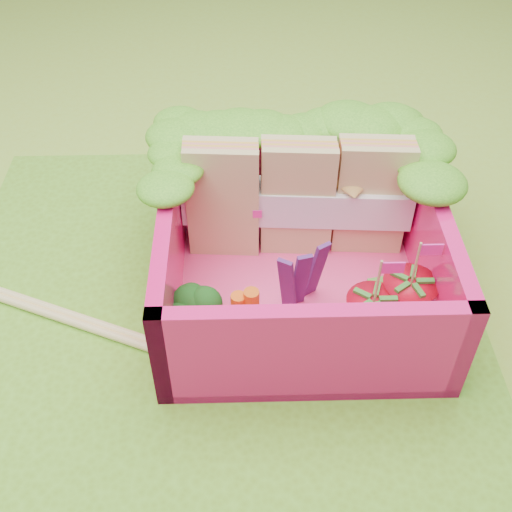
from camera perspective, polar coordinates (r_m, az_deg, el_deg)
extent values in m
plane|color=#95B934|center=(3.20, -3.76, -4.64)|extent=(14.00, 14.00, 0.00)
cube|color=#65A224|center=(3.19, -3.77, -4.47)|extent=(2.60, 2.60, 0.03)
cube|color=#FF4185|center=(3.22, 3.77, -2.83)|extent=(1.30, 1.30, 0.05)
cube|color=#F0146B|center=(3.52, 3.21, 7.29)|extent=(1.30, 0.07, 0.55)
cube|color=#F0146B|center=(2.64, 5.01, -8.78)|extent=(1.30, 0.07, 0.55)
cube|color=#F0146B|center=(3.06, -7.58, 0.20)|extent=(0.07, 1.30, 0.55)
cube|color=#F0146B|center=(3.16, 15.15, 0.60)|extent=(0.07, 1.30, 0.55)
ellipsoid|color=#318919|center=(3.30, -5.38, 11.42)|extent=(0.30, 0.30, 0.11)
ellipsoid|color=#318919|center=(3.29, -3.41, 11.47)|extent=(0.30, 0.30, 0.11)
ellipsoid|color=#318919|center=(3.29, -1.44, 11.52)|extent=(0.30, 0.30, 0.11)
ellipsoid|color=#318919|center=(3.29, 0.53, 11.55)|extent=(0.30, 0.30, 0.11)
ellipsoid|color=#318919|center=(3.30, 2.50, 11.56)|extent=(0.30, 0.30, 0.11)
ellipsoid|color=#318919|center=(3.31, 4.46, 11.57)|extent=(0.30, 0.30, 0.11)
ellipsoid|color=#318919|center=(3.32, 6.41, 11.56)|extent=(0.30, 0.30, 0.11)
ellipsoid|color=#318919|center=(3.34, 8.34, 11.53)|extent=(0.30, 0.30, 0.11)
ellipsoid|color=#318919|center=(3.36, 10.25, 11.50)|extent=(0.30, 0.30, 0.11)
ellipsoid|color=#318919|center=(3.38, 12.13, 11.45)|extent=(0.30, 0.30, 0.11)
ellipsoid|color=#318919|center=(2.91, -7.35, 6.32)|extent=(0.27, 0.27, 0.10)
ellipsoid|color=#318919|center=(3.03, -7.18, 7.93)|extent=(0.27, 0.27, 0.10)
ellipsoid|color=#318919|center=(3.14, -7.01, 9.42)|extent=(0.27, 0.27, 0.10)
ellipsoid|color=#318919|center=(3.26, -6.85, 10.81)|extent=(0.27, 0.27, 0.10)
ellipsoid|color=#318919|center=(3.38, -6.70, 12.10)|extent=(0.27, 0.27, 0.10)
ellipsoid|color=#318919|center=(3.02, 15.25, 6.49)|extent=(0.27, 0.27, 0.10)
ellipsoid|color=#318919|center=(3.13, 14.69, 8.05)|extent=(0.27, 0.27, 0.10)
ellipsoid|color=#318919|center=(3.24, 14.16, 9.50)|extent=(0.27, 0.27, 0.10)
ellipsoid|color=#318919|center=(3.35, 13.67, 10.86)|extent=(0.27, 0.27, 0.10)
ellipsoid|color=#318919|center=(3.47, 13.21, 12.12)|extent=(0.27, 0.27, 0.10)
cube|color=tan|center=(3.20, -2.98, 5.12)|extent=(0.37, 0.17, 0.63)
cube|color=tan|center=(3.21, 3.66, 5.22)|extent=(0.37, 0.17, 0.63)
cube|color=tan|center=(3.26, 10.17, 5.25)|extent=(0.37, 0.17, 0.63)
cube|color=silver|center=(3.23, 3.63, 4.78)|extent=(1.15, 0.24, 0.20)
cylinder|color=#619F4D|center=(2.97, -5.73, -5.74)|extent=(0.12, 0.12, 0.13)
ellipsoid|color=#154412|center=(2.88, -5.90, -4.16)|extent=(0.33, 0.33, 0.12)
cylinder|color=orange|center=(2.89, -1.53, -5.26)|extent=(0.07, 0.07, 0.25)
cylinder|color=orange|center=(2.88, -0.40, -5.13)|extent=(0.07, 0.07, 0.28)
cube|color=#401752|center=(2.93, 2.81, -2.61)|extent=(0.07, 0.05, 0.38)
cube|color=#401752|center=(2.96, 3.97, -2.14)|extent=(0.07, 0.04, 0.38)
cube|color=#401752|center=(3.02, 5.38, -1.21)|extent=(0.07, 0.05, 0.38)
cone|color=red|center=(2.93, 10.18, -5.54)|extent=(0.25, 0.25, 0.25)
cylinder|color=tan|center=(2.75, 10.79, -2.24)|extent=(0.01, 0.01, 0.24)
cube|color=#F829A6|center=(2.71, 12.05, -1.03)|extent=(0.10, 0.01, 0.06)
cone|color=red|center=(3.03, 13.26, -3.99)|extent=(0.25, 0.25, 0.25)
cylinder|color=tan|center=(2.85, 14.05, -0.64)|extent=(0.01, 0.01, 0.24)
cube|color=#F829A6|center=(2.81, 15.30, 0.55)|extent=(0.10, 0.01, 0.06)
cube|color=green|center=(3.25, 12.65, -2.26)|extent=(0.33, 0.13, 0.05)
cube|color=green|center=(3.06, 13.68, -6.25)|extent=(0.32, 0.20, 0.05)
cube|color=green|center=(2.95, 7.57, -7.58)|extent=(0.30, 0.24, 0.05)
cube|color=#E8CB7F|center=(3.34, -19.99, -4.15)|extent=(1.91, 0.86, 0.04)
cube|color=#E8CB7F|center=(3.34, -19.03, -3.94)|extent=(1.91, 0.86, 0.04)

